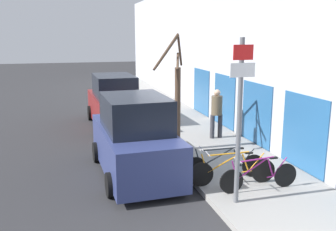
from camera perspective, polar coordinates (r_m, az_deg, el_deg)
name	(u,v)px	position (r m, az deg, el deg)	size (l,w,h in m)	color
ground_plane	(120,131)	(15.58, -7.34, -2.29)	(80.00, 80.00, 0.00)	#28282B
sidewalk_curb	(163,112)	(18.75, -0.73, 0.51)	(3.20, 32.00, 0.15)	gray
building_facade	(198,48)	(18.80, 4.56, 10.18)	(0.23, 32.00, 6.50)	#B2B7C1
signpost	(239,116)	(8.23, 10.83, -0.05)	(0.57, 0.13, 3.68)	#595B60
bicycle_0	(259,176)	(9.48, 13.71, -8.96)	(2.07, 0.44, 0.84)	black
bicycle_1	(233,170)	(9.68, 9.82, -8.25)	(2.25, 0.44, 0.86)	black
bicycle_2	(225,165)	(10.05, 8.63, -7.46)	(2.18, 0.48, 0.86)	black
parked_car_0	(135,139)	(10.49, -5.08, -3.66)	(2.14, 4.45, 2.26)	navy
parked_car_1	(114,103)	(16.16, -8.22, 1.86)	(2.07, 4.85, 2.23)	maroon
pedestrian_near	(217,110)	(13.72, 7.42, 0.82)	(0.47, 0.40, 1.80)	#333338
street_tree	(176,97)	(11.99, 1.28, 2.86)	(1.43, 1.75, 3.78)	#4C3828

